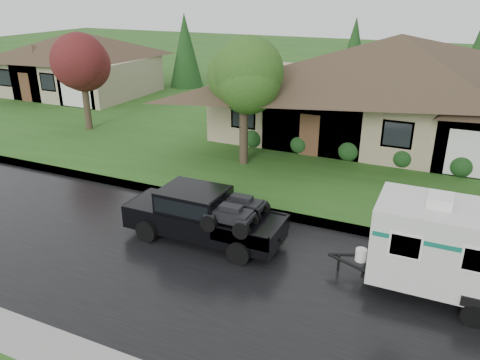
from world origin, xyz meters
The scene contains 10 objects.
ground centered at (0.00, 0.00, 0.00)m, with size 140.00×140.00×0.00m, color #275119.
road centered at (0.00, -2.00, 0.01)m, with size 140.00×8.00×0.01m, color black.
curb centered at (0.00, 2.25, 0.07)m, with size 140.00×0.50×0.15m, color gray.
lawn centered at (0.00, 15.00, 0.07)m, with size 140.00×26.00×0.15m, color #275119.
house_main centered at (2.29, 13.84, 3.59)m, with size 19.44×10.80×6.90m.
house_far centered at (-21.78, 15.85, 2.97)m, with size 10.80×8.64×5.80m.
tree_left_green centered at (-3.75, 6.64, 4.23)m, with size 3.55×3.55×5.88m.
tree_red centered at (-14.58, 8.19, 3.93)m, with size 3.30×3.30×5.46m.
shrub_row centered at (2.00, 9.30, 0.65)m, with size 13.60×1.00×1.00m.
pickup_truck centered at (-2.12, -0.46, 0.96)m, with size 5.39×2.05×1.80m.
Camera 1 is at (4.92, -12.69, 7.96)m, focal length 35.00 mm.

